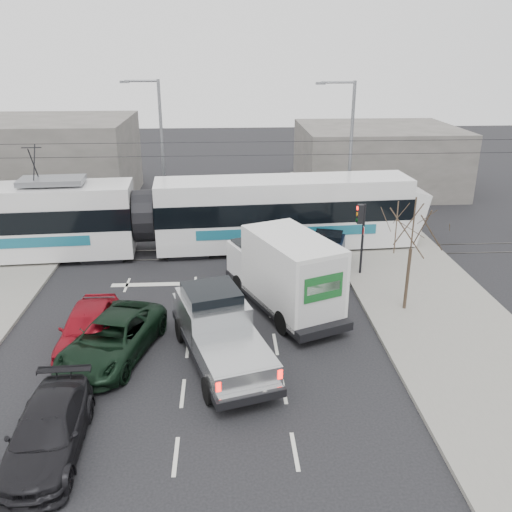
{
  "coord_description": "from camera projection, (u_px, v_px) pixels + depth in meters",
  "views": [
    {
      "loc": [
        -0.15,
        -18.35,
        10.87
      ],
      "look_at": [
        1.23,
        4.91,
        1.8
      ],
      "focal_mm": 38.0,
      "sensor_mm": 36.0,
      "label": 1
    }
  ],
  "objects": [
    {
      "name": "catenary",
      "position": [
        227.0,
        186.0,
        28.92
      ],
      "size": [
        60.0,
        0.2,
        7.0
      ],
      "color": "black",
      "rests_on": "ground"
    },
    {
      "name": "rails",
      "position": [
        229.0,
        253.0,
        30.32
      ],
      "size": [
        60.0,
        1.6,
        0.03
      ],
      "primitive_type": "cube",
      "color": "#33302D",
      "rests_on": "ground"
    },
    {
      "name": "dark_car",
      "position": [
        48.0,
        432.0,
        15.27
      ],
      "size": [
        2.13,
        4.91,
        1.41
      ],
      "primitive_type": "imported",
      "rotation": [
        0.0,
        0.0,
        0.03
      ],
      "color": "black",
      "rests_on": "ground"
    },
    {
      "name": "green_car",
      "position": [
        112.0,
        339.0,
        20.02
      ],
      "size": [
        3.86,
        5.92,
        1.51
      ],
      "primitive_type": "imported",
      "rotation": [
        0.0,
        0.0,
        -0.27
      ],
      "color": "black",
      "rests_on": "ground"
    },
    {
      "name": "street_lamp_far",
      "position": [
        159.0,
        144.0,
        33.82
      ],
      "size": [
        2.38,
        0.25,
        9.0
      ],
      "color": "slate",
      "rests_on": "ground"
    },
    {
      "name": "ground",
      "position": [
        232.0,
        346.0,
        21.03
      ],
      "size": [
        120.0,
        120.0,
        0.0
      ],
      "primitive_type": "plane",
      "color": "black",
      "rests_on": "ground"
    },
    {
      "name": "traffic_signal",
      "position": [
        361.0,
        224.0,
        26.43
      ],
      "size": [
        0.44,
        0.44,
        3.6
      ],
      "color": "black",
      "rests_on": "ground"
    },
    {
      "name": "street_lamp_near",
      "position": [
        348.0,
        148.0,
        32.6
      ],
      "size": [
        2.38,
        0.25,
        9.0
      ],
      "color": "slate",
      "rests_on": "ground"
    },
    {
      "name": "navy_pickup",
      "position": [
        326.0,
        254.0,
        27.64
      ],
      "size": [
        2.88,
        4.73,
        1.87
      ],
      "rotation": [
        0.0,
        0.0,
        -0.31
      ],
      "color": "black",
      "rests_on": "ground"
    },
    {
      "name": "sidewalk_right",
      "position": [
        458.0,
        337.0,
        21.5
      ],
      "size": [
        6.0,
        60.0,
        0.15
      ],
      "primitive_type": "cube",
      "color": "gray",
      "rests_on": "ground"
    },
    {
      "name": "silver_pickup",
      "position": [
        218.0,
        328.0,
        19.82
      ],
      "size": [
        4.07,
        7.08,
        2.44
      ],
      "rotation": [
        0.0,
        0.0,
        0.28
      ],
      "color": "black",
      "rests_on": "ground"
    },
    {
      "name": "building_left",
      "position": [
        35.0,
        161.0,
        39.63
      ],
      "size": [
        14.0,
        10.0,
        6.0
      ],
      "primitive_type": "cube",
      "color": "slate",
      "rests_on": "ground"
    },
    {
      "name": "red_car",
      "position": [
        88.0,
        327.0,
        20.78
      ],
      "size": [
        1.92,
        4.69,
        1.59
      ],
      "primitive_type": "imported",
      "rotation": [
        0.0,
        0.0,
        -0.01
      ],
      "color": "maroon",
      "rests_on": "ground"
    },
    {
      "name": "box_truck",
      "position": [
        285.0,
        273.0,
        23.28
      ],
      "size": [
        4.98,
        7.49,
        3.55
      ],
      "rotation": [
        0.0,
        0.0,
        0.39
      ],
      "color": "black",
      "rests_on": "ground"
    },
    {
      "name": "bare_tree",
      "position": [
        413.0,
        229.0,
        22.4
      ],
      "size": [
        2.4,
        2.4,
        5.0
      ],
      "color": "#47382B",
      "rests_on": "ground"
    },
    {
      "name": "tram",
      "position": [
        143.0,
        217.0,
        29.52
      ],
      "size": [
        29.71,
        4.88,
        6.04
      ],
      "rotation": [
        0.0,
        0.0,
        0.06
      ],
      "color": "white",
      "rests_on": "ground"
    },
    {
      "name": "building_right",
      "position": [
        377.0,
        158.0,
        43.11
      ],
      "size": [
        12.0,
        10.0,
        5.0
      ],
      "primitive_type": "cube",
      "color": "slate",
      "rests_on": "ground"
    }
  ]
}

